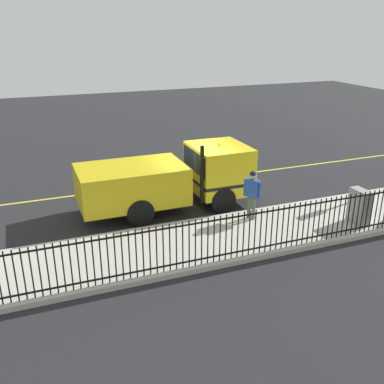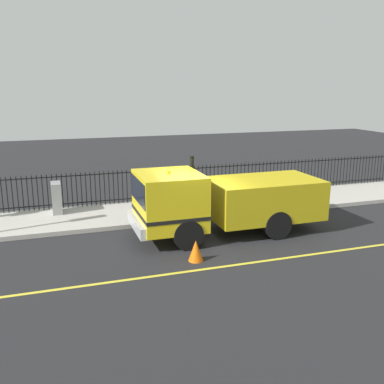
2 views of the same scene
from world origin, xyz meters
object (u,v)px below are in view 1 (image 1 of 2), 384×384
Objects in this scene: utility_cabinet at (359,207)px; traffic_cone at (194,179)px; worker_standing at (252,190)px; work_truck at (178,176)px.

traffic_cone is (-5.84, -3.69, -0.44)m from utility_cabinet.
worker_standing reaches higher than utility_cabinet.
work_truck is 6.43m from utility_cabinet.
traffic_cone is at bearing -27.95° from worker_standing.
worker_standing is 4.33m from traffic_cone.
worker_standing is at bearing 40.35° from work_truck.
work_truck is at bearing -127.15° from utility_cabinet.
work_truck reaches higher than traffic_cone.
traffic_cone is (-4.21, -0.47, -0.91)m from worker_standing.
utility_cabinet is at bearing 32.28° from traffic_cone.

